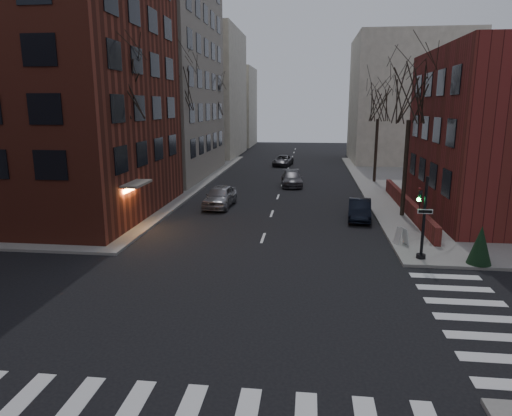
{
  "coord_description": "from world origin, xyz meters",
  "views": [
    {
      "loc": [
        2.53,
        -12.8,
        7.41
      ],
      "look_at": [
        -0.27,
        10.88,
        2.0
      ],
      "focal_mm": 32.0,
      "sensor_mm": 36.0,
      "label": 1
    }
  ],
  "objects": [
    {
      "name": "ground",
      "position": [
        0.0,
        0.0,
        0.0
      ],
      "size": [
        160.0,
        160.0,
        0.0
      ],
      "primitive_type": "plane",
      "color": "black",
      "rests_on": "ground"
    },
    {
      "name": "sidewalk_far_left",
      "position": [
        -29.0,
        30.0,
        0.07
      ],
      "size": [
        44.0,
        44.0,
        0.15
      ],
      "primitive_type": "cube",
      "color": "gray",
      "rests_on": "ground"
    },
    {
      "name": "building_left_brick",
      "position": [
        -15.5,
        16.5,
        9.0
      ],
      "size": [
        15.0,
        15.0,
        18.0
      ],
      "primitive_type": "cube",
      "color": "maroon",
      "rests_on": "ground"
    },
    {
      "name": "building_left_tan",
      "position": [
        -17.0,
        34.0,
        14.0
      ],
      "size": [
        18.0,
        18.0,
        28.0
      ],
      "primitive_type": "cube",
      "color": "gray",
      "rests_on": "ground"
    },
    {
      "name": "low_wall_right",
      "position": [
        9.3,
        19.0,
        0.65
      ],
      "size": [
        0.35,
        16.0,
        1.0
      ],
      "primitive_type": "cube",
      "color": "maroon",
      "rests_on": "sidewalk_far_right"
    },
    {
      "name": "building_distant_la",
      "position": [
        -15.0,
        55.0,
        9.0
      ],
      "size": [
        14.0,
        16.0,
        18.0
      ],
      "primitive_type": "cube",
      "color": "beige",
      "rests_on": "ground"
    },
    {
      "name": "building_distant_ra",
      "position": [
        15.0,
        50.0,
        8.0
      ],
      "size": [
        14.0,
        14.0,
        16.0
      ],
      "primitive_type": "cube",
      "color": "beige",
      "rests_on": "ground"
    },
    {
      "name": "building_distant_lb",
      "position": [
        -13.0,
        72.0,
        7.0
      ],
      "size": [
        10.0,
        12.0,
        14.0
      ],
      "primitive_type": "cube",
      "color": "beige",
      "rests_on": "ground"
    },
    {
      "name": "traffic_signal",
      "position": [
        7.94,
        8.99,
        1.91
      ],
      "size": [
        0.76,
        0.44,
        4.0
      ],
      "color": "black",
      "rests_on": "sidewalk_far_right"
    },
    {
      "name": "tree_left_a",
      "position": [
        -8.8,
        14.0,
        8.47
      ],
      "size": [
        4.18,
        4.18,
        10.26
      ],
      "color": "#2D231C",
      "rests_on": "sidewalk_far_left"
    },
    {
      "name": "tree_left_b",
      "position": [
        -8.8,
        26.0,
        8.91
      ],
      "size": [
        4.4,
        4.4,
        10.8
      ],
      "color": "#2D231C",
      "rests_on": "sidewalk_far_left"
    },
    {
      "name": "tree_left_c",
      "position": [
        -8.8,
        40.0,
        8.03
      ],
      "size": [
        3.96,
        3.96,
        9.72
      ],
      "color": "#2D231C",
      "rests_on": "sidewalk_far_left"
    },
    {
      "name": "tree_right_a",
      "position": [
        8.8,
        18.0,
        8.03
      ],
      "size": [
        3.96,
        3.96,
        9.72
      ],
      "color": "#2D231C",
      "rests_on": "sidewalk_far_right"
    },
    {
      "name": "tree_right_b",
      "position": [
        8.8,
        32.0,
        7.59
      ],
      "size": [
        3.74,
        3.74,
        9.18
      ],
      "color": "#2D231C",
      "rests_on": "sidewalk_far_right"
    },
    {
      "name": "streetlamp_near",
      "position": [
        -8.2,
        22.0,
        4.24
      ],
      "size": [
        0.36,
        0.36,
        6.28
      ],
      "color": "black",
      "rests_on": "sidewalk_far_left"
    },
    {
      "name": "streetlamp_far",
      "position": [
        -8.2,
        42.0,
        4.24
      ],
      "size": [
        0.36,
        0.36,
        6.28
      ],
      "color": "black",
      "rests_on": "sidewalk_far_left"
    },
    {
      "name": "parked_sedan",
      "position": [
        5.88,
        17.05,
        0.67
      ],
      "size": [
        1.8,
        4.18,
        1.34
      ],
      "primitive_type": "imported",
      "rotation": [
        0.0,
        0.0,
        -0.1
      ],
      "color": "black",
      "rests_on": "ground"
    },
    {
      "name": "car_lane_silver",
      "position": [
        -4.01,
        19.75,
        0.79
      ],
      "size": [
        2.13,
        4.73,
        1.58
      ],
      "primitive_type": "imported",
      "rotation": [
        0.0,
        0.0,
        -0.06
      ],
      "color": "#96959A",
      "rests_on": "ground"
    },
    {
      "name": "car_lane_gray",
      "position": [
        0.91,
        29.4,
        0.67
      ],
      "size": [
        2.28,
        4.79,
        1.35
      ],
      "primitive_type": "imported",
      "rotation": [
        0.0,
        0.0,
        0.09
      ],
      "color": "#47464C",
      "rests_on": "ground"
    },
    {
      "name": "car_lane_far",
      "position": [
        -0.8,
        43.91,
        0.64
      ],
      "size": [
        2.6,
        4.79,
        1.27
      ],
      "primitive_type": "imported",
      "rotation": [
        0.0,
        0.0,
        -0.11
      ],
      "color": "#414045",
      "rests_on": "ground"
    },
    {
      "name": "sandwich_board",
      "position": [
        7.49,
        11.24,
        0.6
      ],
      "size": [
        0.58,
        0.67,
        0.9
      ],
      "primitive_type": "cube",
      "rotation": [
        0.0,
        0.0,
        0.37
      ],
      "color": "silver",
      "rests_on": "sidewalk_far_right"
    },
    {
      "name": "evergreen_shrub",
      "position": [
        10.5,
        8.5,
        1.07
      ],
      "size": [
        1.46,
        1.46,
        1.83
      ],
      "primitive_type": "cone",
      "rotation": [
        0.0,
        0.0,
        0.43
      ],
      "color": "black",
      "rests_on": "sidewalk_far_right"
    }
  ]
}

